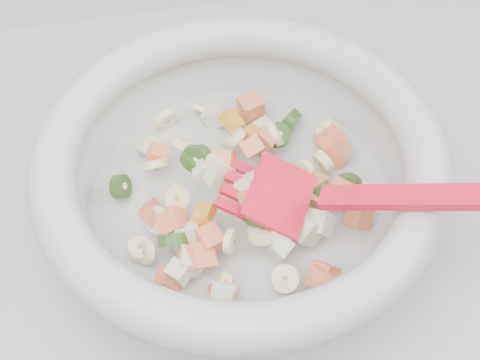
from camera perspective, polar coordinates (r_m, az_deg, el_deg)
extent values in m
cube|color=#9E9FA3|center=(1.09, 7.89, -13.09)|extent=(2.00, 0.60, 0.90)
cylinder|color=#BCBCBA|center=(0.65, 0.00, -2.09)|extent=(0.30, 0.30, 0.02)
torus|color=#BCBCBA|center=(0.59, 0.00, 1.91)|extent=(0.37, 0.37, 0.04)
cylinder|color=beige|center=(0.59, 1.23, -2.56)|extent=(0.03, 0.03, 0.02)
cylinder|color=beige|center=(0.65, -7.20, 1.24)|extent=(0.03, 0.02, 0.03)
cylinder|color=beige|center=(0.69, 7.58, 4.14)|extent=(0.03, 0.02, 0.03)
cylinder|color=beige|center=(0.69, 7.75, 4.26)|extent=(0.02, 0.03, 0.03)
cylinder|color=beige|center=(0.63, 5.32, 0.72)|extent=(0.03, 0.03, 0.03)
cylinder|color=beige|center=(0.60, -7.93, -6.13)|extent=(0.02, 0.03, 0.03)
cylinder|color=beige|center=(0.58, 1.93, -4.58)|extent=(0.04, 0.04, 0.02)
cylinder|color=beige|center=(0.69, -6.31, 5.16)|extent=(0.03, 0.02, 0.03)
cylinder|color=beige|center=(0.58, -1.61, -8.86)|extent=(0.03, 0.03, 0.03)
cylinder|color=beige|center=(0.59, 2.62, -4.46)|extent=(0.02, 0.04, 0.03)
cylinder|color=beige|center=(0.60, 2.60, -1.26)|extent=(0.03, 0.03, 0.02)
cylinder|color=beige|center=(0.66, 3.06, 3.94)|extent=(0.02, 0.03, 0.03)
cylinder|color=beige|center=(0.66, -4.92, 3.09)|extent=(0.03, 0.03, 0.03)
cylinder|color=beige|center=(0.60, -5.47, -1.51)|extent=(0.03, 0.03, 0.03)
cylinder|color=beige|center=(0.58, -0.79, -5.24)|extent=(0.02, 0.03, 0.03)
cylinder|color=beige|center=(0.61, -8.58, -5.84)|extent=(0.03, 0.03, 0.01)
cylinder|color=beige|center=(0.61, -7.10, -3.39)|extent=(0.03, 0.03, 0.03)
cylinder|color=beige|center=(0.58, 3.95, -8.42)|extent=(0.03, 0.03, 0.02)
cylinder|color=beige|center=(0.65, 7.14, 1.55)|extent=(0.02, 0.03, 0.03)
cylinder|color=beige|center=(0.71, -3.31, 6.16)|extent=(0.03, 0.03, 0.02)
cylinder|color=beige|center=(0.68, -7.68, 3.23)|extent=(0.03, 0.03, 0.03)
cylinder|color=beige|center=(0.65, -0.53, 3.58)|extent=(0.02, 0.03, 0.03)
cube|color=#FF6F50|center=(0.60, -5.64, -3.66)|extent=(0.03, 0.03, 0.03)
cube|color=#FF6F50|center=(0.58, -3.66, -6.63)|extent=(0.03, 0.03, 0.04)
cube|color=#FF6F50|center=(0.70, 0.92, 6.28)|extent=(0.03, 0.03, 0.02)
cube|color=#FF6F50|center=(0.63, 10.10, -3.12)|extent=(0.03, 0.03, 0.03)
cube|color=#FF6F50|center=(0.57, -1.45, -9.48)|extent=(0.03, 0.03, 0.03)
cube|color=#FF6F50|center=(0.63, 6.46, -0.47)|extent=(0.03, 0.03, 0.03)
cube|color=#FF6F50|center=(0.59, 7.08, -8.06)|extent=(0.03, 0.03, 0.03)
cube|color=#FF6F50|center=(0.62, 6.19, -1.10)|extent=(0.03, 0.03, 0.03)
cube|color=#FF6F50|center=(0.65, 1.83, 3.31)|extent=(0.03, 0.03, 0.03)
cube|color=#FF6F50|center=(0.59, 7.18, -8.37)|extent=(0.04, 0.04, 0.03)
cube|color=#FF6F50|center=(0.59, 2.05, -1.09)|extent=(0.03, 0.03, 0.03)
cube|color=#FF6F50|center=(0.67, 8.28, 2.32)|extent=(0.03, 0.03, 0.03)
cube|color=#FF6F50|center=(0.59, 0.71, -1.68)|extent=(0.02, 0.03, 0.03)
cube|color=#FF6F50|center=(0.59, -2.65, -5.04)|extent=(0.03, 0.03, 0.02)
cube|color=#FF6F50|center=(0.62, -1.42, 1.59)|extent=(0.03, 0.03, 0.03)
cube|color=#FF6F50|center=(0.61, -7.49, -2.74)|extent=(0.03, 0.03, 0.03)
cube|color=#FF6F50|center=(0.70, 0.83, 5.76)|extent=(0.03, 0.03, 0.03)
cube|color=#FF6F50|center=(0.62, 1.08, 2.87)|extent=(0.03, 0.03, 0.03)
cube|color=#FF6F50|center=(0.68, 7.72, 3.55)|extent=(0.04, 0.03, 0.04)
cube|color=#FF6F50|center=(0.59, -6.14, -8.36)|extent=(0.03, 0.02, 0.03)
cube|color=#FF6F50|center=(0.63, 8.70, -0.84)|extent=(0.03, 0.03, 0.03)
cube|color=#FF6F50|center=(0.65, -7.06, 2.11)|extent=(0.03, 0.02, 0.02)
cylinder|color=#47882D|center=(0.63, 9.18, -0.65)|extent=(0.04, 0.03, 0.04)
cylinder|color=#47882D|center=(0.62, -3.50, 1.73)|extent=(0.04, 0.03, 0.03)
cylinder|color=#47882D|center=(0.59, 1.32, -2.70)|extent=(0.04, 0.04, 0.03)
cylinder|color=#47882D|center=(0.64, -10.16, -0.56)|extent=(0.03, 0.03, 0.03)
cylinder|color=#47882D|center=(0.70, 4.28, 5.06)|extent=(0.03, 0.03, 0.03)
cylinder|color=#47882D|center=(0.59, -5.73, -5.06)|extent=(0.04, 0.03, 0.04)
cylinder|color=#47882D|center=(0.67, 3.25, 3.85)|extent=(0.04, 0.04, 0.03)
cylinder|color=#47882D|center=(0.62, 6.56, -0.77)|extent=(0.03, 0.03, 0.03)
cylinder|color=#47882D|center=(0.63, -3.88, 1.80)|extent=(0.04, 0.04, 0.03)
cube|color=beige|center=(0.64, 10.57, -1.29)|extent=(0.03, 0.03, 0.03)
cube|color=beige|center=(0.58, -4.28, -6.94)|extent=(0.03, 0.02, 0.03)
cube|color=beige|center=(0.60, 6.72, -3.64)|extent=(0.04, 0.03, 0.03)
cube|color=beige|center=(0.66, 2.05, 4.25)|extent=(0.03, 0.02, 0.03)
cube|color=beige|center=(0.60, 0.82, -0.54)|extent=(0.03, 0.03, 0.03)
cube|color=beige|center=(0.60, 5.70, -4.21)|extent=(0.04, 0.03, 0.03)
cube|color=beige|center=(0.62, -3.06, 0.75)|extent=(0.02, 0.02, 0.03)
cube|color=beige|center=(0.58, 3.46, -5.68)|extent=(0.02, 0.03, 0.03)
cube|color=beige|center=(0.70, -2.10, 5.55)|extent=(0.03, 0.03, 0.03)
cube|color=beige|center=(0.61, -1.94, 0.72)|extent=(0.03, 0.03, 0.03)
cube|color=beige|center=(0.67, -7.73, 2.98)|extent=(0.03, 0.03, 0.03)
cube|color=beige|center=(0.57, -1.37, -9.68)|extent=(0.03, 0.03, 0.03)
cube|color=beige|center=(0.58, -5.24, -7.83)|extent=(0.03, 0.02, 0.02)
cube|color=beige|center=(0.60, -4.67, -4.68)|extent=(0.03, 0.03, 0.03)
cube|color=orange|center=(0.66, 1.36, 4.00)|extent=(0.03, 0.03, 0.02)
cube|color=orange|center=(0.60, -3.09, -2.92)|extent=(0.03, 0.03, 0.02)
cube|color=orange|center=(0.68, -0.69, 5.03)|extent=(0.03, 0.03, 0.02)
cube|color=red|center=(0.59, 3.36, -1.33)|extent=(0.08, 0.08, 0.03)
cube|color=red|center=(0.61, 0.40, 0.93)|extent=(0.03, 0.02, 0.02)
cube|color=red|center=(0.60, 0.01, -0.14)|extent=(0.03, 0.02, 0.02)
cube|color=red|center=(0.59, -0.40, -1.24)|extent=(0.03, 0.02, 0.02)
cube|color=red|center=(0.58, -0.81, -2.38)|extent=(0.03, 0.02, 0.02)
cube|color=red|center=(0.55, 16.76, -1.40)|extent=(0.18, 0.11, 0.08)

